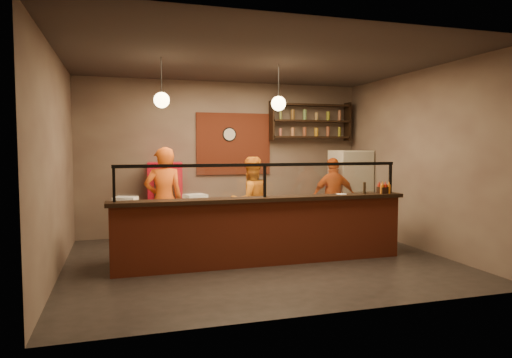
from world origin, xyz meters
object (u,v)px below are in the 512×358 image
object	(u,v)px
wall_clock	(229,134)
pepper_mill	(365,188)
cook_left	(164,200)
cook_right	(334,197)
red_cooler	(165,201)
cook_mid	(251,202)
pizza_dough	(257,203)
condiment_caddy	(384,190)
fridge	(350,191)

from	to	relation	value
wall_clock	pepper_mill	size ratio (longest dim) A/B	1.54
cook_left	cook_right	world-z (taller)	cook_left
pepper_mill	red_cooler	bearing A→B (deg)	140.53
cook_mid	pizza_dough	distance (m)	0.78
red_cooler	condiment_caddy	bearing A→B (deg)	-31.14
cook_mid	fridge	size ratio (longest dim) A/B	0.94
wall_clock	condiment_caddy	bearing A→B (deg)	-54.28
pizza_dough	pepper_mill	distance (m)	1.78
cook_right	pizza_dough	xyz separation A→B (m)	(-2.01, -1.26, 0.10)
cook_mid	condiment_caddy	xyz separation A→B (m)	(1.95, -1.29, 0.28)
wall_clock	fridge	world-z (taller)	wall_clock
wall_clock	red_cooler	distance (m)	1.95
cook_left	fridge	xyz separation A→B (m)	(4.02, 0.81, -0.04)
wall_clock	cook_right	world-z (taller)	wall_clock
red_cooler	pizza_dough	xyz separation A→B (m)	(1.32, -1.95, 0.14)
cook_left	condiment_caddy	world-z (taller)	cook_left
wall_clock	pepper_mill	xyz separation A→B (m)	(1.62, -2.78, -0.94)
condiment_caddy	pepper_mill	world-z (taller)	pepper_mill
wall_clock	cook_left	distance (m)	2.43
cook_mid	condiment_caddy	distance (m)	2.36
red_cooler	pepper_mill	bearing A→B (deg)	-34.51
cook_left	fridge	size ratio (longest dim) A/B	1.04
wall_clock	red_cooler	xyz separation A→B (m)	(-1.38, -0.31, -1.33)
cook_mid	cook_right	size ratio (longest dim) A/B	1.03
condiment_caddy	pizza_dough	bearing A→B (deg)	165.91
cook_left	condiment_caddy	xyz separation A→B (m)	(3.51, -1.29, 0.20)
cook_right	wall_clock	bearing A→B (deg)	-25.19
condiment_caddy	pepper_mill	bearing A→B (deg)	-178.32
fridge	pepper_mill	world-z (taller)	fridge
cook_left	pizza_dough	world-z (taller)	cook_left
red_cooler	pizza_dough	distance (m)	2.36
pizza_dough	pepper_mill	size ratio (longest dim) A/B	2.68
cook_right	fridge	world-z (taller)	fridge
fridge	condiment_caddy	distance (m)	2.17
pizza_dough	cook_right	bearing A→B (deg)	32.02
cook_left	cook_mid	bearing A→B (deg)	173.71
fridge	pizza_dough	size ratio (longest dim) A/B	3.36
pepper_mill	pizza_dough	bearing A→B (deg)	162.62
cook_right	red_cooler	distance (m)	3.40
cook_mid	condiment_caddy	bearing A→B (deg)	137.06
cook_right	red_cooler	bearing A→B (deg)	-9.76
cook_left	fridge	world-z (taller)	cook_left
cook_left	cook_right	xyz separation A→B (m)	(3.47, 0.49, -0.11)
wall_clock	fridge	xyz separation A→B (m)	(2.50, -0.68, -1.22)
wall_clock	condiment_caddy	world-z (taller)	wall_clock
fridge	red_cooler	distance (m)	3.90
condiment_caddy	red_cooler	bearing A→B (deg)	143.90
cook_left	cook_mid	world-z (taller)	cook_left
condiment_caddy	cook_right	bearing A→B (deg)	91.42
cook_left	red_cooler	world-z (taller)	cook_left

